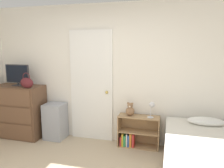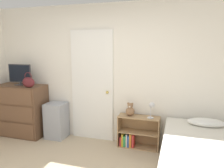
# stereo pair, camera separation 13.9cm
# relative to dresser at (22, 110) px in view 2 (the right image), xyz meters

# --- Properties ---
(wall_back) EXTENTS (10.00, 0.06, 2.55)m
(wall_back) POSITION_rel_dresser_xyz_m (1.67, 0.30, 0.76)
(wall_back) COLOR white
(wall_back) RESTS_ON ground_plane
(door_closed) EXTENTS (0.83, 0.09, 2.09)m
(door_closed) POSITION_rel_dresser_xyz_m (1.45, 0.25, 0.53)
(door_closed) COLOR white
(door_closed) RESTS_ON ground_plane
(dresser) EXTENTS (0.98, 0.50, 1.03)m
(dresser) POSITION_rel_dresser_xyz_m (0.00, 0.00, 0.00)
(dresser) COLOR brown
(dresser) RESTS_ON ground_plane
(tv) EXTENTS (0.51, 0.16, 0.41)m
(tv) POSITION_rel_dresser_xyz_m (0.00, 0.02, 0.73)
(tv) COLOR #2D2D33
(tv) RESTS_ON dresser
(handbag) EXTENTS (0.26, 0.11, 0.29)m
(handbag) POSITION_rel_dresser_xyz_m (0.34, -0.16, 0.62)
(handbag) COLOR #591E23
(handbag) RESTS_ON dresser
(storage_bin) EXTENTS (0.38, 0.36, 0.70)m
(storage_bin) POSITION_rel_dresser_xyz_m (0.76, 0.07, -0.17)
(storage_bin) COLOR #999EA8
(storage_bin) RESTS_ON ground_plane
(bookshelf) EXTENTS (0.73, 0.26, 0.57)m
(bookshelf) POSITION_rel_dresser_xyz_m (2.33, 0.12, -0.27)
(bookshelf) COLOR tan
(bookshelf) RESTS_ON ground_plane
(teddy_bear) EXTENTS (0.16, 0.16, 0.24)m
(teddy_bear) POSITION_rel_dresser_xyz_m (2.22, 0.12, 0.16)
(teddy_bear) COLOR #8C6647
(teddy_bear) RESTS_ON bookshelf
(desk_lamp) EXTENTS (0.12, 0.12, 0.28)m
(desk_lamp) POSITION_rel_dresser_xyz_m (2.60, 0.08, 0.26)
(desk_lamp) COLOR silver
(desk_lamp) RESTS_ON bookshelf
(bed) EXTENTS (1.25, 1.90, 0.68)m
(bed) POSITION_rel_dresser_xyz_m (3.46, -0.69, -0.22)
(bed) COLOR brown
(bed) RESTS_ON ground_plane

